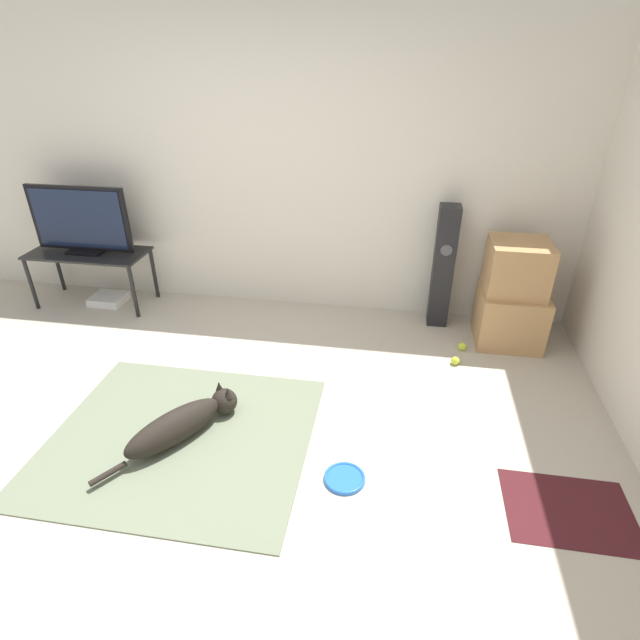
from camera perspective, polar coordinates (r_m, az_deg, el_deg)
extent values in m
plane|color=#BCB29E|center=(3.29, -12.41, -14.48)|extent=(12.00, 12.00, 0.00)
cube|color=silver|center=(4.49, -4.57, 16.93)|extent=(8.00, 0.06, 2.55)
cube|color=slate|center=(3.42, -15.64, -12.74)|extent=(1.65, 1.45, 0.01)
ellipsoid|color=black|center=(3.32, -16.32, -11.68)|extent=(0.53, 0.67, 0.22)
sphere|color=black|center=(3.48, -10.88, -9.10)|extent=(0.18, 0.18, 0.18)
cone|color=black|center=(3.46, -11.46, -7.46)|extent=(0.06, 0.06, 0.08)
cone|color=black|center=(3.40, -10.48, -8.16)|extent=(0.06, 0.06, 0.08)
cylinder|color=black|center=(3.24, -23.06, -15.85)|extent=(0.15, 0.20, 0.04)
cylinder|color=blue|center=(3.05, 2.82, -17.65)|extent=(0.24, 0.24, 0.02)
torus|color=blue|center=(3.05, 2.82, -17.55)|extent=(0.24, 0.24, 0.02)
cube|color=tan|center=(4.44, 20.84, 0.38)|extent=(0.52, 0.50, 0.45)
cube|color=tan|center=(4.27, 21.61, 5.63)|extent=(0.46, 0.44, 0.42)
cube|color=black|center=(4.42, 13.89, 5.87)|extent=(0.17, 0.17, 1.08)
cylinder|color=#4C4C51|center=(4.26, 14.25, 7.72)|extent=(0.09, 0.00, 0.09)
cube|color=black|center=(5.13, -25.02, 6.96)|extent=(1.08, 0.47, 0.02)
cylinder|color=black|center=(5.37, -30.13, 3.56)|extent=(0.04, 0.04, 0.50)
cylinder|color=black|center=(4.80, -20.53, 3.00)|extent=(0.04, 0.04, 0.50)
cylinder|color=black|center=(5.67, -27.72, 5.41)|extent=(0.04, 0.04, 0.50)
cylinder|color=black|center=(5.13, -18.42, 5.06)|extent=(0.04, 0.04, 0.50)
cube|color=black|center=(5.12, -25.07, 7.19)|extent=(0.32, 0.20, 0.02)
cube|color=black|center=(5.03, -25.76, 10.40)|extent=(0.93, 0.04, 0.58)
cube|color=#141E38|center=(5.02, -25.87, 10.33)|extent=(0.85, 0.01, 0.52)
sphere|color=#C6E033|center=(4.28, 15.95, -2.92)|extent=(0.07, 0.07, 0.07)
sphere|color=#C6E033|center=(4.08, 15.21, -4.51)|extent=(0.07, 0.07, 0.07)
cube|color=white|center=(5.27, -23.00, 2.23)|extent=(0.31, 0.27, 0.07)
cube|color=#47191E|center=(3.21, 26.55, -18.90)|extent=(0.68, 0.51, 0.01)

